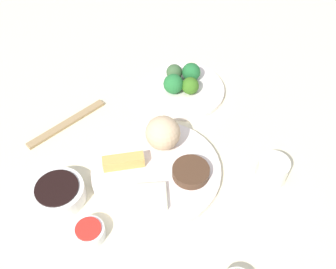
{
  "coord_description": "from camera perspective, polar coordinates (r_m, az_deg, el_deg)",
  "views": [
    {
      "loc": [
        -0.5,
        0.26,
        0.78
      ],
      "look_at": [
        0.06,
        -0.04,
        0.06
      ],
      "focal_mm": 42.91,
      "sensor_mm": 36.0,
      "label": 1
    }
  ],
  "objects": [
    {
      "name": "tabletop",
      "position": [
        0.95,
        -0.26,
        -5.21
      ],
      "size": [
        2.2,
        2.2,
        0.02
      ],
      "primitive_type": "cube",
      "color": "beige",
      "rests_on": "ground"
    },
    {
      "name": "main_plate",
      "position": [
        0.93,
        -1.56,
        -5.35
      ],
      "size": [
        0.3,
        0.3,
        0.02
      ],
      "primitive_type": "cylinder",
      "color": "white",
      "rests_on": "tabletop"
    },
    {
      "name": "rice_scoop",
      "position": [
        0.94,
        -0.74,
        0.22
      ],
      "size": [
        0.08,
        0.08,
        0.08
      ],
      "primitive_type": "sphere",
      "color": "#D0AF86",
      "rests_on": "main_plate"
    },
    {
      "name": "spring_roll",
      "position": [
        0.92,
        -6.34,
        -3.85
      ],
      "size": [
        0.05,
        0.1,
        0.03
      ],
      "primitive_type": "cube",
      "rotation": [
        0.0,
        0.0,
        1.26
      ],
      "color": "tan",
      "rests_on": "main_plate"
    },
    {
      "name": "crab_rangoon_wonton",
      "position": [
        0.87,
        -2.54,
        -8.84
      ],
      "size": [
        0.09,
        0.09,
        0.01
      ],
      "primitive_type": "cube",
      "rotation": [
        0.0,
        0.0,
        -0.41
      ],
      "color": "beige",
      "rests_on": "main_plate"
    },
    {
      "name": "stir_fry_heap",
      "position": [
        0.91,
        3.26,
        -5.32
      ],
      "size": [
        0.08,
        0.08,
        0.02
      ],
      "primitive_type": "cylinder",
      "color": "#482E1D",
      "rests_on": "main_plate"
    },
    {
      "name": "broccoli_plate",
      "position": [
        1.12,
        2.31,
        6.32
      ],
      "size": [
        0.22,
        0.22,
        0.01
      ],
      "primitive_type": "cylinder",
      "color": "white",
      "rests_on": "tabletop"
    },
    {
      "name": "broccoli_floret_0",
      "position": [
        1.09,
        3.18,
        6.93
      ],
      "size": [
        0.05,
        0.05,
        0.05
      ],
      "primitive_type": "sphere",
      "color": "#396E1D",
      "rests_on": "broccoli_plate"
    },
    {
      "name": "broccoli_floret_1",
      "position": [
        1.13,
        0.9,
        8.85
      ],
      "size": [
        0.04,
        0.04,
        0.04
      ],
      "primitive_type": "sphere",
      "color": "#3A5B34",
      "rests_on": "broccoli_plate"
    },
    {
      "name": "broccoli_floret_2",
      "position": [
        1.08,
        0.77,
        7.2
      ],
      "size": [
        0.05,
        0.05,
        0.05
      ],
      "primitive_type": "sphere",
      "color": "#246F33",
      "rests_on": "broccoli_plate"
    },
    {
      "name": "broccoli_floret_4",
      "position": [
        1.13,
        3.31,
        8.85
      ],
      "size": [
        0.05,
        0.05,
        0.05
      ],
      "primitive_type": "sphere",
      "color": "#216931",
      "rests_on": "broccoli_plate"
    },
    {
      "name": "soy_sauce_bowl",
      "position": [
        0.91,
        -15.28,
        -8.07
      ],
      "size": [
        0.12,
        0.12,
        0.04
      ],
      "primitive_type": "cylinder",
      "color": "white",
      "rests_on": "tabletop"
    },
    {
      "name": "soy_sauce_bowl_liquid",
      "position": [
        0.9,
        -15.55,
        -7.32
      ],
      "size": [
        0.09,
        0.09,
        0.0
      ],
      "primitive_type": "cylinder",
      "color": "black",
      "rests_on": "soy_sauce_bowl"
    },
    {
      "name": "sauce_ramekin_sweet_and_sour",
      "position": [
        0.86,
        -11.13,
        -13.49
      ],
      "size": [
        0.06,
        0.06,
        0.03
      ],
      "primitive_type": "cylinder",
      "color": "white",
      "rests_on": "tabletop"
    },
    {
      "name": "sauce_ramekin_sweet_and_sour_liquid",
      "position": [
        0.84,
        -11.28,
        -13.0
      ],
      "size": [
        0.05,
        0.05,
        0.0
      ],
      "primitive_type": "cylinder",
      "color": "red",
      "rests_on": "sauce_ramekin_sweet_and_sour"
    },
    {
      "name": "teacup",
      "position": [
        0.94,
        14.63,
        -4.9
      ],
      "size": [
        0.07,
        0.07,
        0.06
      ],
      "primitive_type": "cylinder",
      "color": "white",
      "rests_on": "tabletop"
    },
    {
      "name": "chopsticks_pair",
      "position": [
        1.06,
        -14.17,
        1.54
      ],
      "size": [
        0.08,
        0.22,
        0.01
      ],
      "primitive_type": "cube",
      "rotation": [
        0.0,
        0.0,
        1.85
      ],
      "color": "#9F8055",
      "rests_on": "tabletop"
    }
  ]
}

